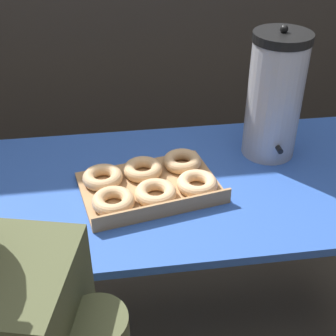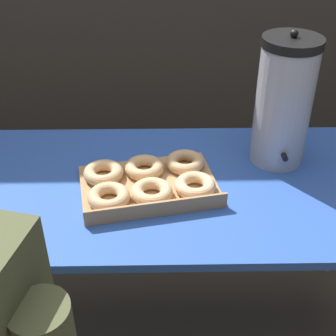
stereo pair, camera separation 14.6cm
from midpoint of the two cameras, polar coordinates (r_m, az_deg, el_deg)
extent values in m
plane|color=brown|center=(2.02, 2.98, -18.90)|extent=(12.00, 12.00, 0.00)
cube|color=#2D56B2|center=(1.51, 3.77, -2.41)|extent=(1.53, 0.71, 0.03)
cylinder|color=#ADADB2|center=(2.06, -17.74, -5.48)|extent=(0.03, 0.03, 0.70)
cube|color=tan|center=(1.47, 0.48, -2.29)|extent=(0.47, 0.36, 0.02)
cube|color=tan|center=(1.35, 1.78, -4.90)|extent=(0.42, 0.09, 0.04)
torus|color=#DCAF7C|center=(1.39, -4.24, -3.63)|extent=(0.13, 0.13, 0.04)
torus|color=#E2B582|center=(1.40, 1.01, -3.05)|extent=(0.14, 0.14, 0.04)
torus|color=#EBBD8A|center=(1.44, 6.25, -2.25)|extent=(0.14, 0.14, 0.04)
torus|color=#DAAC79|center=(1.49, -5.12, -0.68)|extent=(0.16, 0.16, 0.04)
torus|color=tan|center=(1.51, -0.15, -0.05)|extent=(0.13, 0.13, 0.04)
torus|color=tan|center=(1.54, 4.80, 0.62)|extent=(0.18, 0.18, 0.04)
cylinder|color=#B7B7BC|center=(1.58, 16.46, 7.14)|extent=(0.18, 0.18, 0.40)
cylinder|color=black|center=(1.50, 17.80, 14.37)|extent=(0.19, 0.19, 0.03)
sphere|color=black|center=(1.49, 17.97, 15.26)|extent=(0.03, 0.03, 0.03)
cylinder|color=black|center=(1.56, 16.58, 1.38)|extent=(0.02, 0.05, 0.02)
camera|label=1|loc=(0.07, -87.14, 1.96)|focal=50.00mm
camera|label=2|loc=(0.07, 92.86, -1.96)|focal=50.00mm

